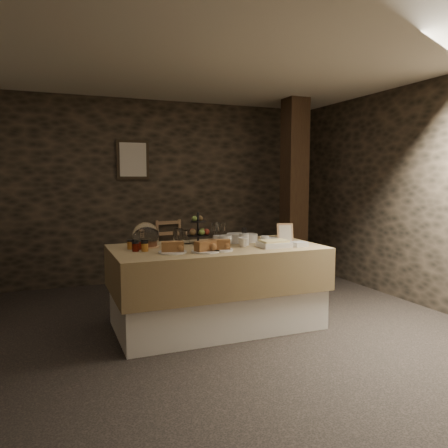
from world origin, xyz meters
name	(u,v)px	position (x,y,z in m)	size (l,w,h in m)	color
ground_plane	(201,338)	(0.00, 0.00, 0.00)	(5.50, 5.00, 0.01)	black
room_shell	(200,170)	(0.00, 0.00, 1.56)	(5.52, 5.02, 2.60)	black
buffet_table	(217,280)	(0.27, 0.27, 0.47)	(2.06, 1.09, 0.81)	white
chair	(172,254)	(0.37, 2.34, 0.39)	(0.46, 0.44, 0.69)	#987049
timber_column	(294,192)	(1.98, 1.65, 1.30)	(0.30, 0.30, 2.60)	black
framed_picture	(133,160)	(-0.15, 2.47, 1.75)	(0.45, 0.04, 0.55)	black
plate_stack_a	(236,238)	(0.54, 0.42, 0.86)	(0.19, 0.19, 0.10)	silver
plate_stack_b	(248,238)	(0.69, 0.43, 0.86)	(0.20, 0.20, 0.09)	silver
cutlery_holder	(244,239)	(0.56, 0.24, 0.87)	(0.10, 0.10, 0.12)	silver
cup_a	(226,240)	(0.37, 0.27, 0.87)	(0.14, 0.14, 0.11)	silver
cup_b	(243,242)	(0.50, 0.14, 0.86)	(0.10, 0.10, 0.09)	silver
mug_c	(217,240)	(0.31, 0.37, 0.86)	(0.09, 0.09, 0.10)	silver
mug_d	(265,240)	(0.76, 0.19, 0.86)	(0.08, 0.08, 0.09)	silver
bowl	(272,240)	(0.89, 0.28, 0.84)	(0.19, 0.19, 0.05)	silver
cake_dome	(146,237)	(-0.40, 0.48, 0.92)	(0.26, 0.26, 0.26)	#987049
fruit_stand	(199,231)	(0.16, 0.52, 0.94)	(0.23, 0.23, 0.33)	black
bread_platter_left	(173,249)	(-0.24, 0.06, 0.85)	(0.26, 0.26, 0.11)	silver
bread_platter_center	(205,248)	(0.05, -0.02, 0.85)	(0.26, 0.26, 0.11)	silver
bread_platter_right	(219,246)	(0.20, 0.02, 0.85)	(0.26, 0.26, 0.11)	silver
jam_jars	(138,246)	(-0.49, 0.37, 0.85)	(0.20, 0.32, 0.07)	#510D06
tart_dish	(274,244)	(0.78, 0.02, 0.85)	(0.30, 0.22, 0.07)	silver
square_dish	(299,244)	(1.03, -0.04, 0.84)	(0.14, 0.14, 0.04)	silver
menu_frame	(285,234)	(1.05, 0.27, 0.90)	(0.17, 0.02, 0.22)	#987049
storage_jar_a	(178,236)	(-0.05, 0.56, 0.89)	(0.10, 0.10, 0.16)	white
storage_jar_b	(186,237)	(0.03, 0.56, 0.88)	(0.09, 0.09, 0.14)	white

